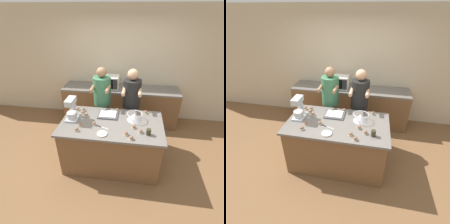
# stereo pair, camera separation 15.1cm
# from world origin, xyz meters

# --- Properties ---
(ground_plane) EXTENTS (16.00, 16.00, 0.00)m
(ground_plane) POSITION_xyz_m (0.00, 0.00, 0.00)
(ground_plane) COLOR brown
(back_wall) EXTENTS (10.00, 0.06, 2.70)m
(back_wall) POSITION_xyz_m (0.00, 1.83, 1.35)
(back_wall) COLOR beige
(back_wall) RESTS_ON ground_plane
(island_counter) EXTENTS (1.73, 0.97, 0.91)m
(island_counter) POSITION_xyz_m (0.00, 0.00, 0.46)
(island_counter) COLOR brown
(island_counter) RESTS_ON ground_plane
(back_counter) EXTENTS (2.80, 0.60, 0.92)m
(back_counter) POSITION_xyz_m (0.00, 1.48, 0.46)
(back_counter) COLOR brown
(back_counter) RESTS_ON ground_plane
(person_left) EXTENTS (0.36, 0.51, 1.64)m
(person_left) POSITION_xyz_m (-0.30, 0.72, 0.86)
(person_left) COLOR brown
(person_left) RESTS_ON ground_plane
(person_right) EXTENTS (0.36, 0.51, 1.63)m
(person_right) POSITION_xyz_m (0.30, 0.72, 0.85)
(person_right) COLOR #33384C
(person_right) RESTS_ON ground_plane
(stand_mixer) EXTENTS (0.20, 0.30, 0.39)m
(stand_mixer) POSITION_xyz_m (-0.69, 0.03, 1.08)
(stand_mixer) COLOR #B2B7BC
(stand_mixer) RESTS_ON island_counter
(mixing_bowl) EXTENTS (0.26, 0.26, 0.13)m
(mixing_bowl) POSITION_xyz_m (0.38, 0.13, 0.98)
(mixing_bowl) COLOR #BCBCC1
(mixing_bowl) RESTS_ON island_counter
(baking_tray) EXTENTS (0.35, 0.29, 0.04)m
(baking_tray) POSITION_xyz_m (-0.10, 0.22, 0.93)
(baking_tray) COLOR #4C4C51
(baking_tray) RESTS_ON island_counter
(microwave_oven) EXTENTS (0.46, 0.33, 0.29)m
(microwave_oven) POSITION_xyz_m (-0.27, 1.48, 1.07)
(microwave_oven) COLOR silver
(microwave_oven) RESTS_ON back_counter
(drinking_glass) EXTENTS (0.07, 0.07, 0.10)m
(drinking_glass) POSITION_xyz_m (0.61, -0.25, 0.96)
(drinking_glass) COLOR #332D1E
(drinking_glass) RESTS_ON island_counter
(small_plate) EXTENTS (0.16, 0.16, 0.02)m
(small_plate) POSITION_xyz_m (-0.10, -0.34, 0.92)
(small_plate) COLOR beige
(small_plate) RESTS_ON island_counter
(knife) EXTENTS (0.21, 0.09, 0.01)m
(knife) POSITION_xyz_m (-0.14, -0.16, 0.91)
(knife) COLOR #BCBCC1
(knife) RESTS_ON island_counter
(cupcake_0) EXTENTS (0.06, 0.06, 0.06)m
(cupcake_0) POSITION_xyz_m (-0.56, 0.21, 0.94)
(cupcake_0) COLOR beige
(cupcake_0) RESTS_ON island_counter
(cupcake_1) EXTENTS (0.06, 0.06, 0.06)m
(cupcake_1) POSITION_xyz_m (0.37, -0.11, 0.94)
(cupcake_1) COLOR beige
(cupcake_1) RESTS_ON island_counter
(cupcake_2) EXTENTS (0.06, 0.06, 0.06)m
(cupcake_2) POSITION_xyz_m (-0.48, 0.13, 0.94)
(cupcake_2) COLOR beige
(cupcake_2) RESTS_ON island_counter
(cupcake_3) EXTENTS (0.06, 0.06, 0.06)m
(cupcake_3) POSITION_xyz_m (-0.70, 0.32, 0.94)
(cupcake_3) COLOR beige
(cupcake_3) RESTS_ON island_counter
(cupcake_4) EXTENTS (0.06, 0.06, 0.06)m
(cupcake_4) POSITION_xyz_m (0.58, 0.39, 0.94)
(cupcake_4) COLOR beige
(cupcake_4) RESTS_ON island_counter
(cupcake_5) EXTENTS (0.06, 0.06, 0.06)m
(cupcake_5) POSITION_xyz_m (-0.58, 0.32, 0.94)
(cupcake_5) COLOR beige
(cupcake_5) RESTS_ON island_counter
(cupcake_6) EXTENTS (0.06, 0.06, 0.06)m
(cupcake_6) POSITION_xyz_m (-0.52, -0.31, 0.94)
(cupcake_6) COLOR beige
(cupcake_6) RESTS_ON island_counter
(cupcake_7) EXTENTS (0.06, 0.06, 0.06)m
(cupcake_7) POSITION_xyz_m (-0.28, -0.11, 0.94)
(cupcake_7) COLOR beige
(cupcake_7) RESTS_ON island_counter
(cupcake_8) EXTENTS (0.06, 0.06, 0.06)m
(cupcake_8) POSITION_xyz_m (0.35, -0.40, 0.94)
(cupcake_8) COLOR beige
(cupcake_8) RESTS_ON island_counter
(cupcake_9) EXTENTS (0.06, 0.06, 0.06)m
(cupcake_9) POSITION_xyz_m (0.49, -0.22, 0.94)
(cupcake_9) COLOR beige
(cupcake_9) RESTS_ON island_counter
(cupcake_10) EXTENTS (0.06, 0.06, 0.06)m
(cupcake_10) POSITION_xyz_m (0.05, 0.39, 0.94)
(cupcake_10) COLOR beige
(cupcake_10) RESTS_ON island_counter
(cupcake_11) EXTENTS (0.06, 0.06, 0.06)m
(cupcake_11) POSITION_xyz_m (0.27, -0.31, 0.94)
(cupcake_11) COLOR beige
(cupcake_11) RESTS_ON island_counter
(cupcake_12) EXTENTS (0.06, 0.06, 0.06)m
(cupcake_12) POSITION_xyz_m (-0.50, -0.18, 0.94)
(cupcake_12) COLOR beige
(cupcake_12) RESTS_ON island_counter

